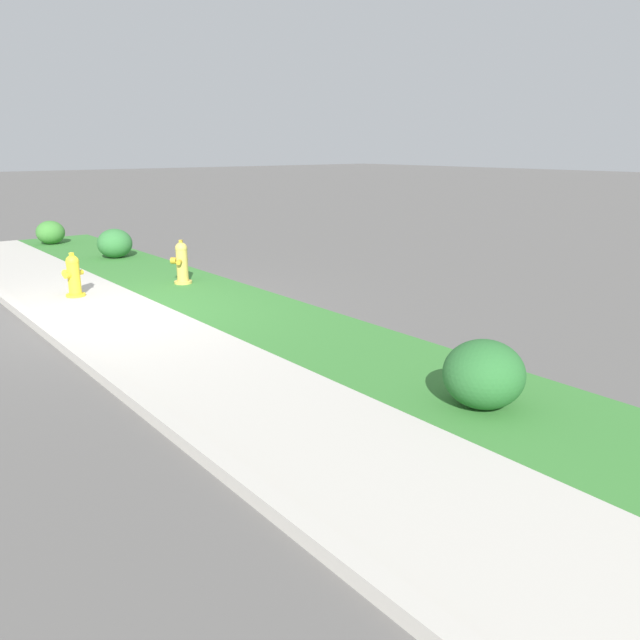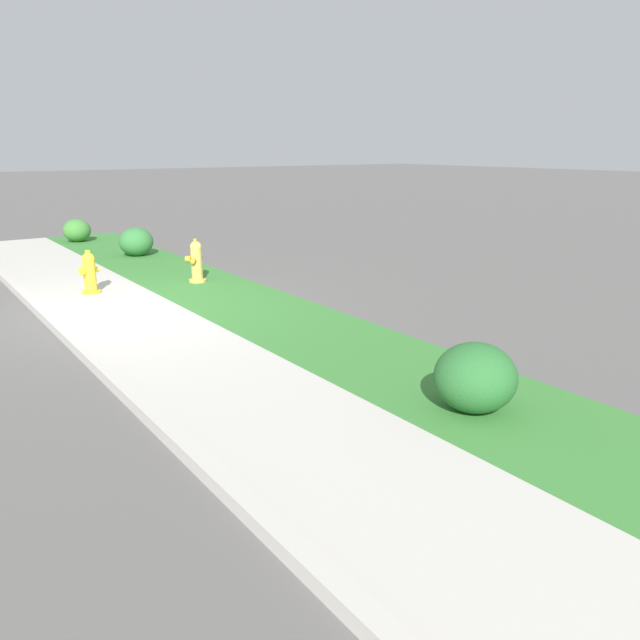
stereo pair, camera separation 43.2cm
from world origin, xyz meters
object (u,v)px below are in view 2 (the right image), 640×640
Objects in this scene: fire_hydrant_across_street at (89,273)px; shrub_bush_far_verge at (475,377)px; shrub_bush_near_lamp at (77,230)px; shrub_bush_mid_verge at (136,242)px; fire_hydrant_near_corner at (196,261)px.

shrub_bush_far_verge is (7.09, 1.59, -0.03)m from fire_hydrant_across_street.
shrub_bush_mid_verge reaches higher than shrub_bush_near_lamp.
fire_hydrant_across_street reaches higher than shrub_bush_near_lamp.
fire_hydrant_across_street is 0.98× the size of shrub_bush_mid_verge.
shrub_bush_near_lamp is 13.42m from shrub_bush_far_verge.
shrub_bush_mid_verge is at bearing 45.12° from fire_hydrant_near_corner.
shrub_bush_far_verge is at bearing -107.16° from fire_hydrant_across_street.
fire_hydrant_across_street is 7.26m from shrub_bush_far_verge.
fire_hydrant_near_corner reaches higher than shrub_bush_mid_verge.
fire_hydrant_across_street is at bearing -12.66° from shrub_bush_near_lamp.
fire_hydrant_near_corner is 6.51m from shrub_bush_near_lamp.
fire_hydrant_across_street is 6.49m from shrub_bush_near_lamp.
shrub_bush_mid_verge is at bearing 9.89° from shrub_bush_near_lamp.
fire_hydrant_across_street is 0.96× the size of shrub_bush_far_verge.
fire_hydrant_across_street is at bearing 131.30° from fire_hydrant_near_corner.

